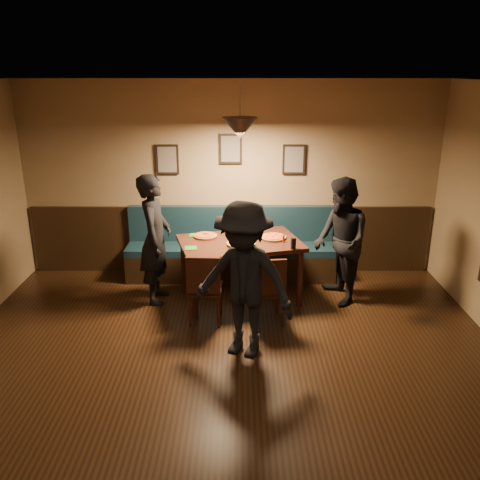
{
  "coord_description": "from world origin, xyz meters",
  "views": [
    {
      "loc": [
        0.13,
        -3.68,
        2.94
      ],
      "look_at": [
        0.13,
        2.12,
        0.95
      ],
      "focal_mm": 37.77,
      "sensor_mm": 36.0,
      "label": 1
    }
  ],
  "objects": [
    {
      "name": "pendant_lamp",
      "position": [
        0.13,
        2.47,
        2.25
      ],
      "size": [
        0.44,
        0.44,
        0.25
      ],
      "primitive_type": "cone",
      "rotation": [
        3.14,
        0.0,
        0.0
      ],
      "color": "black",
      "rests_on": "ceiling"
    },
    {
      "name": "napkin_a",
      "position": [
        -0.47,
        2.71,
        0.82
      ],
      "size": [
        0.16,
        0.16,
        0.01
      ],
      "primitive_type": "cube",
      "rotation": [
        0.0,
        0.0,
        -0.2
      ],
      "color": "#1F742E",
      "rests_on": "dining_table"
    },
    {
      "name": "picture_center",
      "position": [
        0.0,
        3.47,
        1.85
      ],
      "size": [
        0.32,
        0.04,
        0.42
      ],
      "primitive_type": "cube",
      "color": "black",
      "rests_on": "wall_back"
    },
    {
      "name": "pizza_c",
      "position": [
        0.57,
        2.57,
        0.83
      ],
      "size": [
        0.41,
        0.41,
        0.04
      ],
      "primitive_type": "cylinder",
      "rotation": [
        0.0,
        0.0,
        0.25
      ],
      "color": "#C25C24",
      "rests_on": "dining_table"
    },
    {
      "name": "picture_left",
      "position": [
        -0.9,
        3.47,
        1.7
      ],
      "size": [
        0.32,
        0.04,
        0.42
      ],
      "primitive_type": "cube",
      "color": "black",
      "rests_on": "wall_back"
    },
    {
      "name": "ceiling",
      "position": [
        0.0,
        0.0,
        2.8
      ],
      "size": [
        7.0,
        7.0,
        0.0
      ],
      "primitive_type": "plane",
      "rotation": [
        3.14,
        0.0,
        0.0
      ],
      "color": "silver",
      "rests_on": "ground"
    },
    {
      "name": "chair_near_right",
      "position": [
        0.46,
        1.83,
        0.43
      ],
      "size": [
        0.43,
        0.43,
        0.87
      ],
      "primitive_type": null,
      "rotation": [
        0.0,
        0.0,
        0.12
      ],
      "color": "black",
      "rests_on": "floor"
    },
    {
      "name": "picture_right",
      "position": [
        0.9,
        3.47,
        1.7
      ],
      "size": [
        0.32,
        0.04,
        0.42
      ],
      "primitive_type": "cube",
      "color": "black",
      "rests_on": "wall_back"
    },
    {
      "name": "diner_left",
      "position": [
        -0.95,
        2.45,
        0.85
      ],
      "size": [
        0.42,
        0.63,
        1.7
      ],
      "primitive_type": "imported",
      "rotation": [
        0.0,
        0.0,
        1.54
      ],
      "color": "black",
      "rests_on": "floor"
    },
    {
      "name": "wall_back",
      "position": [
        0.0,
        3.5,
        1.4
      ],
      "size": [
        6.0,
        0.0,
        6.0
      ],
      "primitive_type": "plane",
      "rotation": [
        1.57,
        0.0,
        0.0
      ],
      "color": "#8C704F",
      "rests_on": "ground"
    },
    {
      "name": "booth_bench",
      "position": [
        0.0,
        3.2,
        0.5
      ],
      "size": [
        3.0,
        0.6,
        1.0
      ],
      "primitive_type": null,
      "color": "#0F232D",
      "rests_on": "ground"
    },
    {
      "name": "dining_table",
      "position": [
        0.13,
        2.47,
        0.41
      ],
      "size": [
        1.72,
        1.34,
        0.81
      ],
      "primitive_type": "cube",
      "rotation": [
        0.0,
        0.0,
        0.26
      ],
      "color": "black",
      "rests_on": "floor"
    },
    {
      "name": "diner_right",
      "position": [
        1.42,
        2.42,
        0.82
      ],
      "size": [
        0.76,
        0.9,
        1.65
      ],
      "primitive_type": "imported",
      "rotation": [
        0.0,
        0.0,
        -1.39
      ],
      "color": "black",
      "rests_on": "floor"
    },
    {
      "name": "floor",
      "position": [
        0.0,
        0.0,
        0.0
      ],
      "size": [
        7.0,
        7.0,
        0.0
      ],
      "primitive_type": "plane",
      "color": "black",
      "rests_on": "ground"
    },
    {
      "name": "tabasco_bottle",
      "position": [
        0.69,
        2.42,
        0.88
      ],
      "size": [
        0.03,
        0.03,
        0.12
      ],
      "primitive_type": "cylinder",
      "rotation": [
        0.0,
        0.0,
        0.27
      ],
      "color": "#9C2305",
      "rests_on": "dining_table"
    },
    {
      "name": "napkin_b",
      "position": [
        -0.48,
        2.2,
        0.82
      ],
      "size": [
        0.17,
        0.17,
        0.01
      ],
      "primitive_type": "cube",
      "rotation": [
        0.0,
        0.0,
        0.13
      ],
      "color": "#207820",
      "rests_on": "dining_table"
    },
    {
      "name": "cutlery_set",
      "position": [
        0.16,
        2.13,
        0.82
      ],
      "size": [
        0.19,
        0.03,
        0.0
      ],
      "primitive_type": "cube",
      "rotation": [
        0.0,
        0.0,
        1.49
      ],
      "color": "silver",
      "rests_on": "dining_table"
    },
    {
      "name": "diner_front",
      "position": [
        0.17,
        1.12,
        0.85
      ],
      "size": [
        1.25,
        1.02,
        1.69
      ],
      "primitive_type": "imported",
      "rotation": [
        0.0,
        0.0,
        -0.42
      ],
      "color": "black",
      "rests_on": "floor"
    },
    {
      "name": "wainscot",
      "position": [
        0.0,
        3.47,
        0.5
      ],
      "size": [
        5.88,
        0.06,
        1.0
      ],
      "primitive_type": "cube",
      "color": "black",
      "rests_on": "ground"
    },
    {
      "name": "soda_glass",
      "position": [
        0.79,
        2.18,
        0.89
      ],
      "size": [
        0.09,
        0.09,
        0.15
      ],
      "primitive_type": "cylinder",
      "rotation": [
        0.0,
        0.0,
        0.32
      ],
      "color": "black",
      "rests_on": "dining_table"
    },
    {
      "name": "pizza_b",
      "position": [
        0.15,
        2.32,
        0.84
      ],
      "size": [
        0.47,
        0.47,
        0.04
      ],
      "primitive_type": "cylinder",
      "rotation": [
        0.0,
        0.0,
        -0.36
      ],
      "color": "gold",
      "rests_on": "dining_table"
    },
    {
      "name": "pizza_a",
      "position": [
        -0.32,
        2.64,
        0.83
      ],
      "size": [
        0.41,
        0.41,
        0.04
      ],
      "primitive_type": "cylinder",
      "rotation": [
        0.0,
        0.0,
        0.42
      ],
      "color": "gold",
      "rests_on": "dining_table"
    },
    {
      "name": "chair_near_left",
      "position": [
        -0.28,
        1.85,
        0.45
      ],
      "size": [
        0.41,
        0.41,
        0.89
      ],
      "primitive_type": null,
      "rotation": [
        0.0,
        0.0,
        -0.04
      ],
      "color": "black",
      "rests_on": "floor"
    }
  ]
}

